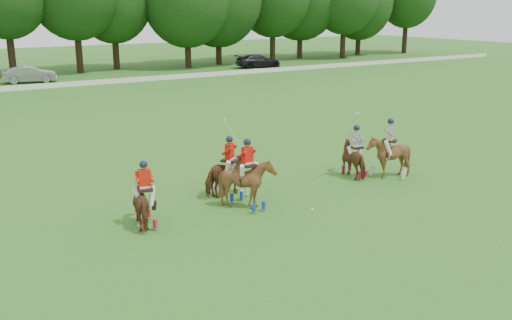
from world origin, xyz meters
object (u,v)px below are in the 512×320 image
polo_stripe_b (389,156)px  polo_stripe_a (355,158)px  polo_red_a (145,203)px  polo_red_b (230,175)px  car_mid (30,74)px  car_right (258,61)px  polo_ball (312,210)px  polo_red_c (247,182)px

polo_stripe_b → polo_stripe_a: bearing=142.8°
polo_red_a → polo_red_b: polo_red_b is taller
car_mid → polo_stripe_a: 38.68m
polo_red_b → polo_stripe_a: 5.68m
polo_stripe_b → car_right: bearing=64.6°
polo_stripe_b → polo_ball: (-5.13, -1.56, -0.87)m
polo_red_b → polo_red_c: bearing=-93.4°
polo_red_a → polo_red_b: size_ratio=0.76×
polo_red_c → polo_ball: (1.69, -1.54, -0.87)m
polo_red_b → polo_stripe_b: 6.87m
car_mid → car_right: (24.83, 0.00, -0.02)m
polo_red_a → polo_stripe_b: polo_stripe_b is taller
polo_red_c → polo_stripe_a: 5.80m
polo_stripe_a → polo_stripe_b: (1.08, -0.82, 0.14)m
polo_red_b → polo_stripe_b: polo_red_b is taller
polo_red_b → polo_stripe_a: polo_red_b is taller
car_mid → polo_stripe_b: polo_stripe_b is taller
polo_red_c → polo_stripe_b: size_ratio=1.00×
polo_red_a → car_right: bearing=53.3°
polo_stripe_b → polo_red_a: bearing=178.5°
polo_red_c → polo_red_a: bearing=175.5°
polo_ball → polo_red_b: bearing=118.8°
polo_red_a → polo_red_c: (3.66, -0.29, 0.14)m
car_mid → polo_red_c: size_ratio=1.88×
polo_red_b → polo_ball: size_ratio=31.55×
polo_ball → car_mid: bearing=91.6°
polo_ball → polo_stripe_a: bearing=30.4°
polo_red_b → polo_red_c: 1.39m
car_right → polo_ball: 47.09m
car_right → polo_stripe_b: 43.32m
polo_stripe_a → polo_red_b: bearing=174.5°
polo_red_b → polo_ball: 3.43m
polo_red_c → polo_stripe_a: size_ratio=0.91×
polo_stripe_a → polo_red_a: bearing=-176.6°
polo_red_a → polo_red_c: 3.68m
polo_stripe_a → polo_stripe_b: size_ratio=1.10×
car_mid → polo_stripe_b: bearing=-161.6°
polo_red_c → car_mid: bearing=89.2°
polo_red_a → polo_stripe_a: polo_stripe_a is taller
polo_stripe_b → polo_ball: bearing=-163.1°
polo_red_b → polo_stripe_a: (5.65, -0.55, -0.05)m
polo_red_c → polo_ball: bearing=-42.3°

